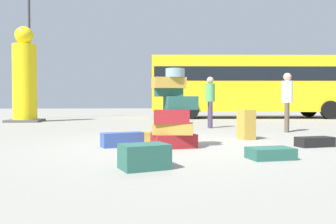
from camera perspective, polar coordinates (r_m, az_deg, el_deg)
ground_plane at (r=6.58m, az=1.88°, el=-5.63°), size 80.00×80.00×0.00m
suitcase_tower at (r=6.27m, az=0.89°, el=-0.53°), size 0.85×0.64×1.44m
suitcase_tan_foreground_far at (r=7.89m, az=12.83°, el=-2.03°), size 0.34×0.42×0.67m
suitcase_black_white_trunk at (r=7.01m, az=23.14°, el=-4.57°), size 0.73×0.42×0.18m
suitcase_navy_foreground_near at (r=6.51m, az=-7.59°, el=-4.54°), size 0.82×0.54×0.27m
suitcase_teal_behind_tower at (r=4.33m, az=-3.97°, el=-7.36°), size 0.68×0.58×0.31m
suitcase_teal_upright_blue at (r=5.29m, az=16.62°, el=-6.58°), size 0.69×0.48×0.17m
suitcase_tan_right_side at (r=7.29m, az=-5.92°, el=-4.09°), size 0.83×0.46×0.21m
person_bearded_onlooker at (r=11.15m, az=7.01°, el=2.42°), size 0.30×0.34×1.65m
person_tourist_with_camera at (r=10.11m, az=19.15°, el=2.40°), size 0.30×0.31×1.64m
yellow_dummy_statue at (r=15.76m, az=-22.67°, el=4.98°), size 1.37×1.37×4.02m
parked_bus at (r=18.71m, az=14.00°, el=4.66°), size 10.81×3.45×3.15m
lamp_post at (r=18.91m, az=-22.03°, el=12.81°), size 0.36×0.36×7.10m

